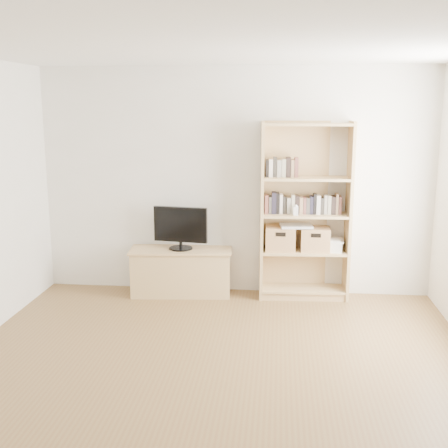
# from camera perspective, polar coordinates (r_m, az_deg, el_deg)

# --- Properties ---
(floor) EXTENTS (4.50, 5.00, 0.01)m
(floor) POSITION_cam_1_polar(r_m,az_deg,el_deg) (4.49, -1.56, -16.89)
(floor) COLOR brown
(floor) RESTS_ON ground
(back_wall) EXTENTS (4.50, 0.02, 2.60)m
(back_wall) POSITION_cam_1_polar(r_m,az_deg,el_deg) (6.48, 1.13, 4.29)
(back_wall) COLOR silver
(back_wall) RESTS_ON floor
(front_wall) EXTENTS (4.50, 0.02, 2.60)m
(front_wall) POSITION_cam_1_polar(r_m,az_deg,el_deg) (1.72, -12.78, -18.66)
(front_wall) COLOR silver
(front_wall) RESTS_ON floor
(ceiling) EXTENTS (4.50, 5.00, 0.01)m
(ceiling) POSITION_cam_1_polar(r_m,az_deg,el_deg) (3.96, -1.78, 18.24)
(ceiling) COLOR white
(ceiling) RESTS_ON back_wall
(tv_stand) EXTENTS (1.16, 0.52, 0.52)m
(tv_stand) POSITION_cam_1_polar(r_m,az_deg,el_deg) (6.57, -4.37, -4.93)
(tv_stand) COLOR tan
(tv_stand) RESTS_ON floor
(bookshelf) EXTENTS (1.01, 0.40, 2.00)m
(bookshelf) POSITION_cam_1_polar(r_m,az_deg,el_deg) (6.34, 8.23, 1.25)
(bookshelf) COLOR tan
(bookshelf) RESTS_ON floor
(television) EXTENTS (0.63, 0.14, 0.49)m
(television) POSITION_cam_1_polar(r_m,az_deg,el_deg) (6.44, -4.44, -0.43)
(television) COLOR black
(television) RESTS_ON tv_stand
(books_row_mid) EXTENTS (0.77, 0.17, 0.21)m
(books_row_mid) POSITION_cam_1_polar(r_m,az_deg,el_deg) (6.35, 8.24, 2.00)
(books_row_mid) COLOR brown
(books_row_mid) RESTS_ON bookshelf
(books_row_upper) EXTENTS (0.40, 0.16, 0.21)m
(books_row_upper) POSITION_cam_1_polar(r_m,az_deg,el_deg) (6.27, 6.32, 5.74)
(books_row_upper) COLOR brown
(books_row_upper) RESTS_ON bookshelf
(baby_monitor) EXTENTS (0.05, 0.04, 0.10)m
(baby_monitor) POSITION_cam_1_polar(r_m,az_deg,el_deg) (6.22, 7.31, 1.31)
(baby_monitor) COLOR white
(baby_monitor) RESTS_ON bookshelf
(basket_left) EXTENTS (0.33, 0.27, 0.27)m
(basket_left) POSITION_cam_1_polar(r_m,az_deg,el_deg) (6.38, 5.77, -1.45)
(basket_left) COLOR #A07748
(basket_left) RESTS_ON bookshelf
(basket_right) EXTENTS (0.32, 0.27, 0.26)m
(basket_right) POSITION_cam_1_polar(r_m,az_deg,el_deg) (6.41, 9.24, -1.52)
(basket_right) COLOR #A07748
(basket_right) RESTS_ON bookshelf
(laptop) EXTENTS (0.38, 0.28, 0.03)m
(laptop) POSITION_cam_1_polar(r_m,az_deg,el_deg) (6.34, 7.34, -0.18)
(laptop) COLOR silver
(laptop) RESTS_ON basket_left
(magazine_stack) EXTENTS (0.20, 0.27, 0.11)m
(magazine_stack) POSITION_cam_1_polar(r_m,az_deg,el_deg) (6.46, 11.18, -2.19)
(magazine_stack) COLOR silver
(magazine_stack) RESTS_ON bookshelf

